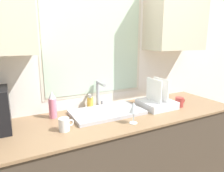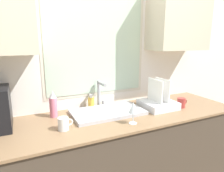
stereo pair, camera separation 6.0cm
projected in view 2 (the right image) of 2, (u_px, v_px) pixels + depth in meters
name	position (u px, v px, depth m)	size (l,w,h in m)	color
countertop	(111.00, 161.00, 1.85)	(2.47, 0.71, 0.89)	#42382D
wall_back	(97.00, 55.00, 1.93)	(6.00, 0.38, 2.60)	silver
sink_basin	(107.00, 112.00, 1.81)	(0.64, 0.37, 0.03)	#B2B2B7
faucet	(100.00, 92.00, 1.95)	(0.08, 0.18, 0.27)	#99999E
dish_rack	(158.00, 102.00, 1.96)	(0.31, 0.31, 0.29)	silver
spray_bottle	(53.00, 105.00, 1.72)	(0.07, 0.07, 0.23)	#D8728C
soap_bottle	(91.00, 102.00, 1.94)	(0.06, 0.06, 0.15)	gold
mug_near_sink	(64.00, 124.00, 1.48)	(0.11, 0.08, 0.10)	white
wine_glass	(133.00, 108.00, 1.57)	(0.07, 0.07, 0.18)	silver
mug_by_rack	(181.00, 103.00, 1.97)	(0.11, 0.08, 0.10)	#A53833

